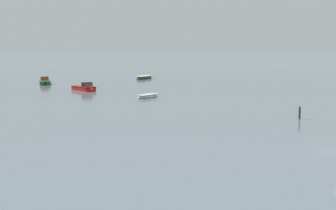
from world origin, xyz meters
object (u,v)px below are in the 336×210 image
Objects in this scene: rowboat_moored_1 at (148,96)px; motorboat_moored_1 at (86,89)px; rowboat_moored_2 at (144,78)px; mooring_post_near at (300,113)px; motorboat_moored_2 at (45,82)px.

rowboat_moored_1 is 0.79× the size of motorboat_moored_1.
motorboat_moored_1 is at bearing -170.03° from rowboat_moored_2.
rowboat_moored_2 is at bearing 123.63° from motorboat_moored_1.
mooring_post_near is at bearing 74.27° from rowboat_moored_1.
rowboat_moored_1 is 21.91m from mooring_post_near.
motorboat_moored_2 is at bearing -104.19° from rowboat_moored_1.
rowboat_moored_1 is 25.66m from motorboat_moored_2.
motorboat_moored_1 is 23.07m from rowboat_moored_2.
rowboat_moored_1 is at bearing -149.61° from rowboat_moored_2.
motorboat_moored_2 reaches higher than motorboat_moored_1.
rowboat_moored_2 is at bearing -69.00° from motorboat_moored_2.
motorboat_moored_1 is at bearing 96.47° from mooring_post_near.
motorboat_moored_1 is 0.95× the size of rowboat_moored_2.
mooring_post_near is (3.82, -33.64, 0.29)m from motorboat_moored_1.
motorboat_moored_1 is at bearing -99.33° from rowboat_moored_1.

